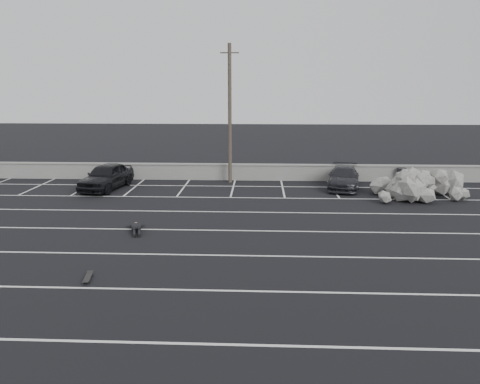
{
  "coord_description": "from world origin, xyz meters",
  "views": [
    {
      "loc": [
        2.63,
        -16.03,
        6.03
      ],
      "look_at": [
        1.66,
        6.03,
        1.0
      ],
      "focal_mm": 35.0,
      "sensor_mm": 36.0,
      "label": 1
    }
  ],
  "objects_px": {
    "car_left": "(106,176)",
    "person": "(136,225)",
    "car_right": "(344,178)",
    "utility_pole": "(230,114)",
    "skateboard": "(88,278)",
    "riprap_pile": "(414,188)",
    "trash_bin": "(401,175)"
  },
  "relations": [
    {
      "from": "utility_pole",
      "to": "trash_bin",
      "type": "bearing_deg",
      "value": 2.1
    },
    {
      "from": "skateboard",
      "to": "person",
      "type": "bearing_deg",
      "value": 77.84
    },
    {
      "from": "trash_bin",
      "to": "skateboard",
      "type": "relative_size",
      "value": 1.19
    },
    {
      "from": "car_right",
      "to": "utility_pole",
      "type": "distance_m",
      "value": 7.98
    },
    {
      "from": "trash_bin",
      "to": "person",
      "type": "height_order",
      "value": "trash_bin"
    },
    {
      "from": "utility_pole",
      "to": "trash_bin",
      "type": "distance_m",
      "value": 11.56
    },
    {
      "from": "trash_bin",
      "to": "riprap_pile",
      "type": "height_order",
      "value": "riprap_pile"
    },
    {
      "from": "car_left",
      "to": "skateboard",
      "type": "xyz_separation_m",
      "value": [
        3.7,
        -13.3,
        -0.7
      ]
    },
    {
      "from": "skateboard",
      "to": "car_right",
      "type": "bearing_deg",
      "value": 43.11
    },
    {
      "from": "riprap_pile",
      "to": "person",
      "type": "xyz_separation_m",
      "value": [
        -13.7,
        -6.31,
        -0.35
      ]
    },
    {
      "from": "riprap_pile",
      "to": "utility_pole",
      "type": "bearing_deg",
      "value": 159.06
    },
    {
      "from": "riprap_pile",
      "to": "person",
      "type": "distance_m",
      "value": 15.09
    },
    {
      "from": "car_left",
      "to": "person",
      "type": "bearing_deg",
      "value": -54.56
    },
    {
      "from": "utility_pole",
      "to": "riprap_pile",
      "type": "xyz_separation_m",
      "value": [
        10.33,
        -3.95,
        -3.76
      ]
    },
    {
      "from": "riprap_pile",
      "to": "skateboard",
      "type": "xyz_separation_m",
      "value": [
        -13.86,
        -11.62,
        -0.49
      ]
    },
    {
      "from": "car_left",
      "to": "car_right",
      "type": "height_order",
      "value": "car_left"
    },
    {
      "from": "utility_pole",
      "to": "person",
      "type": "distance_m",
      "value": 11.56
    },
    {
      "from": "car_right",
      "to": "riprap_pile",
      "type": "xyz_separation_m",
      "value": [
        3.38,
        -2.57,
        -0.07
      ]
    },
    {
      "from": "car_right",
      "to": "trash_bin",
      "type": "relative_size",
      "value": 4.7
    },
    {
      "from": "utility_pole",
      "to": "skateboard",
      "type": "relative_size",
      "value": 10.89
    },
    {
      "from": "trash_bin",
      "to": "person",
      "type": "relative_size",
      "value": 0.42
    },
    {
      "from": "riprap_pile",
      "to": "skateboard",
      "type": "height_order",
      "value": "riprap_pile"
    },
    {
      "from": "riprap_pile",
      "to": "skateboard",
      "type": "relative_size",
      "value": 7.11
    },
    {
      "from": "person",
      "to": "car_left",
      "type": "bearing_deg",
      "value": 99.52
    },
    {
      "from": "car_left",
      "to": "riprap_pile",
      "type": "relative_size",
      "value": 0.81
    },
    {
      "from": "utility_pole",
      "to": "skateboard",
      "type": "bearing_deg",
      "value": -102.8
    },
    {
      "from": "car_left",
      "to": "riprap_pile",
      "type": "distance_m",
      "value": 17.64
    },
    {
      "from": "person",
      "to": "utility_pole",
      "type": "bearing_deg",
      "value": 55.54
    },
    {
      "from": "utility_pole",
      "to": "skateboard",
      "type": "distance_m",
      "value": 16.53
    },
    {
      "from": "skateboard",
      "to": "trash_bin",
      "type": "bearing_deg",
      "value": 37.46
    },
    {
      "from": "trash_bin",
      "to": "person",
      "type": "xyz_separation_m",
      "value": [
        -14.27,
        -10.66,
        -0.26
      ]
    },
    {
      "from": "car_right",
      "to": "skateboard",
      "type": "distance_m",
      "value": 17.66
    }
  ]
}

